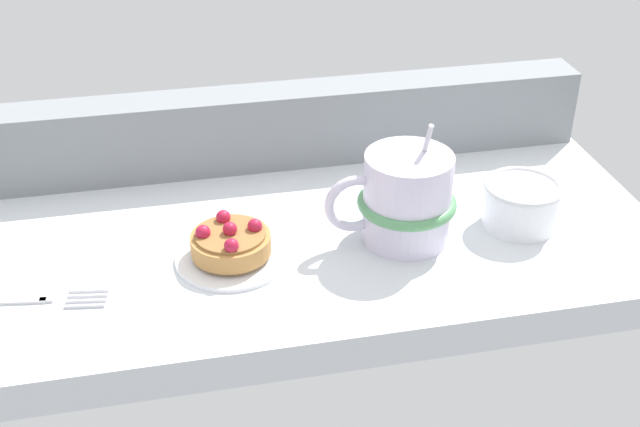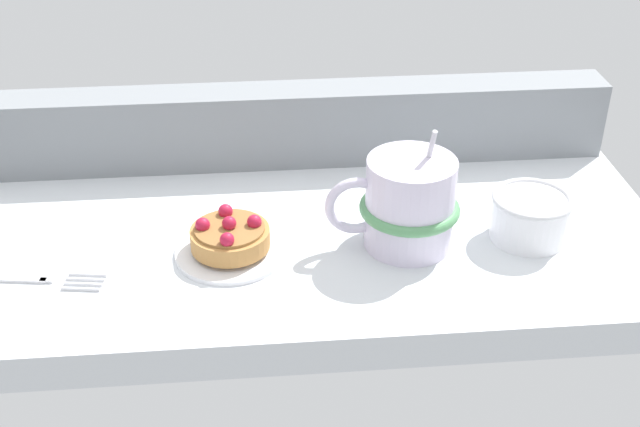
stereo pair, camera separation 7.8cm
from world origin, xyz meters
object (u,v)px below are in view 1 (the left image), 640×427
(dessert_plate, at_px, (232,256))
(raspberry_tart, at_px, (231,241))
(coffee_mug, at_px, (405,199))
(sugar_bowl, at_px, (521,203))
(dessert_fork, at_px, (16,300))

(dessert_plate, bearing_deg, raspberry_tart, 152.17)
(coffee_mug, height_order, sugar_bowl, coffee_mug)
(coffee_mug, height_order, dessert_fork, coffee_mug)
(raspberry_tart, xyz_separation_m, coffee_mug, (0.17, 0.00, 0.02))
(dessert_plate, xyz_separation_m, dessert_fork, (-0.19, -0.03, -0.00))
(coffee_mug, distance_m, sugar_bowl, 0.12)
(sugar_bowl, bearing_deg, coffee_mug, 180.00)
(coffee_mug, bearing_deg, dessert_fork, -175.38)
(coffee_mug, bearing_deg, raspberry_tart, -179.24)
(dessert_fork, bearing_deg, dessert_plate, 7.95)
(dessert_fork, distance_m, sugar_bowl, 0.49)
(coffee_mug, bearing_deg, dessert_plate, -179.21)
(dessert_plate, relative_size, sugar_bowl, 1.37)
(dessert_plate, distance_m, dessert_fork, 0.19)
(dessert_fork, height_order, sugar_bowl, sugar_bowl)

